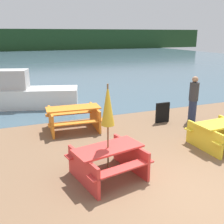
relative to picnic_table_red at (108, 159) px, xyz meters
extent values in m
plane|color=brown|center=(1.37, -1.33, -0.45)|extent=(60.00, 60.00, 0.00)
cube|color=#425B6B|center=(1.37, 29.35, -0.45)|extent=(60.00, 50.00, 0.00)
cube|color=#1E3D1E|center=(1.37, 49.35, 1.55)|extent=(80.00, 1.60, 4.00)
cube|color=red|center=(0.00, 0.00, 0.27)|extent=(1.66, 0.99, 0.04)
cube|color=red|center=(0.11, -0.54, 0.01)|extent=(1.58, 0.58, 0.04)
cube|color=red|center=(-0.11, 0.54, 0.01)|extent=(1.58, 0.58, 0.04)
cube|color=red|center=(-0.62, -0.12, -0.10)|extent=(0.34, 1.37, 0.69)
cube|color=red|center=(0.62, 0.12, -0.10)|extent=(0.34, 1.37, 0.69)
cube|color=yellow|center=(3.63, 0.38, 0.27)|extent=(1.54, 0.76, 0.04)
cube|color=yellow|center=(3.61, 0.93, -0.01)|extent=(1.52, 0.34, 0.04)
cube|color=yellow|center=(3.02, 0.36, -0.10)|extent=(0.13, 1.38, 0.69)
cube|color=orange|center=(0.00, 3.33, 0.33)|extent=(1.83, 0.81, 0.04)
cube|color=orange|center=(-0.03, 2.78, -0.02)|extent=(1.81, 0.39, 0.04)
cube|color=orange|center=(0.04, 3.88, -0.02)|extent=(1.81, 0.39, 0.04)
cube|color=orange|center=(-0.75, 3.38, -0.07)|extent=(0.16, 1.38, 0.75)
cube|color=orange|center=(0.75, 3.28, -0.07)|extent=(0.16, 1.38, 0.75)
cylinder|color=brown|center=(0.00, 0.00, 0.64)|extent=(0.04, 0.04, 2.18)
cone|color=gold|center=(0.00, 0.00, 1.28)|extent=(0.29, 0.29, 0.91)
cube|color=silver|center=(-1.34, 6.97, -0.02)|extent=(4.83, 2.52, 0.85)
cube|color=#B2B2B2|center=(-2.15, 7.20, 0.82)|extent=(2.22, 1.43, 0.84)
cylinder|color=#283351|center=(4.37, 2.60, -0.05)|extent=(0.29, 0.29, 0.80)
cylinder|color=#38383D|center=(4.37, 2.60, 0.69)|extent=(0.34, 0.34, 0.68)
sphere|color=tan|center=(4.37, 2.60, 1.15)|extent=(0.22, 0.22, 0.22)
cube|color=black|center=(3.26, 2.89, -0.07)|extent=(0.55, 0.08, 0.75)
camera|label=1|loc=(-1.90, -5.05, 2.74)|focal=42.00mm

